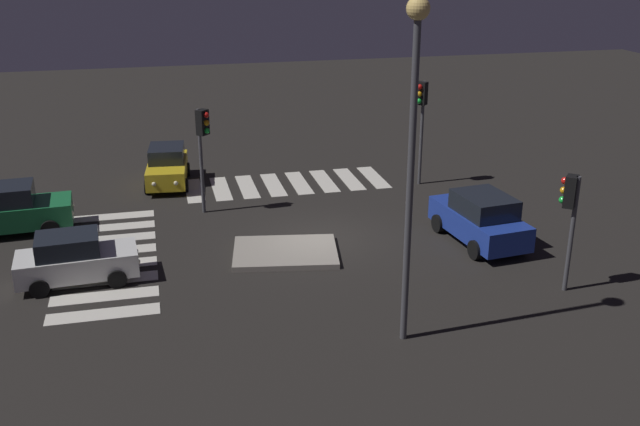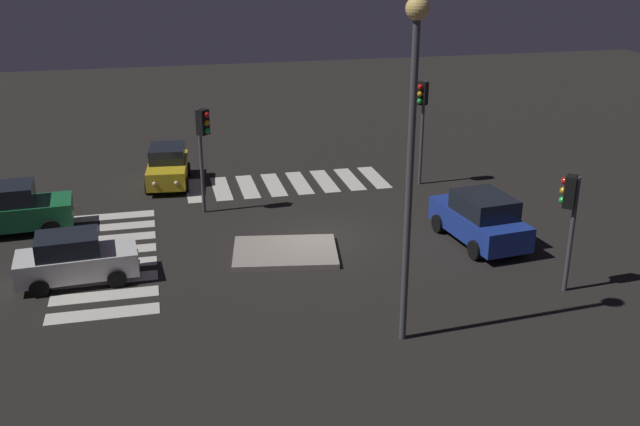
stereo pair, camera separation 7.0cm
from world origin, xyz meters
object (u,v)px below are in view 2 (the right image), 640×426
object	(u,v)px
car_white	(75,259)
car_green	(10,210)
street_lamp	(412,123)
traffic_island	(285,252)
car_blue	(480,219)
traffic_light_south	(422,108)
traffic_light_west	(570,205)
traffic_light_east	(203,135)
car_yellow	(168,166)

from	to	relation	value
car_white	car_green	xyz separation A→B (m)	(2.60, -4.81, 0.11)
street_lamp	traffic_island	bearing A→B (deg)	-71.56
traffic_island	car_white	distance (m)	6.80
car_blue	traffic_light_south	distance (m)	7.08
traffic_light_west	traffic_island	bearing A→B (deg)	11.45
traffic_light_south	traffic_light_east	size ratio (longest dim) A/B	1.10
car_white	car_blue	bearing A→B (deg)	-3.69
traffic_light_south	traffic_light_east	bearing A→B (deg)	-33.35
traffic_light_east	traffic_light_south	bearing A→B (deg)	52.92
car_blue	traffic_light_east	world-z (taller)	traffic_light_east
traffic_island	car_yellow	world-z (taller)	car_yellow
car_white	car_yellow	distance (m)	9.81
traffic_island	street_lamp	xyz separation A→B (m)	(-2.06, 6.18, 5.85)
traffic_island	traffic_light_south	xyz separation A→B (m)	(-7.07, -6.10, 3.34)
car_green	traffic_light_east	xyz separation A→B (m)	(-7.10, -0.45, 2.23)
car_yellow	traffic_light_south	xyz separation A→B (m)	(-10.64, 2.61, 2.61)
car_green	traffic_light_west	size ratio (longest dim) A/B	1.18
traffic_light_west	traffic_light_south	size ratio (longest dim) A/B	0.81
car_white	traffic_light_south	world-z (taller)	traffic_light_south
traffic_island	car_green	world-z (taller)	car_green
car_white	street_lamp	size ratio (longest dim) A/B	0.43
traffic_island	car_blue	size ratio (longest dim) A/B	0.90
traffic_light_east	street_lamp	distance (m)	12.03
traffic_island	traffic_light_west	bearing A→B (deg)	149.81
traffic_island	car_white	world-z (taller)	car_white
car_green	traffic_light_east	size ratio (longest dim) A/B	1.04
car_white	traffic_light_west	distance (m)	15.13
car_white	traffic_light_west	size ratio (longest dim) A/B	1.04
street_lamp	car_blue	bearing A→B (deg)	-130.39
car_green	traffic_light_east	world-z (taller)	traffic_light_east
car_white	car_blue	world-z (taller)	car_blue
car_green	traffic_light_south	world-z (taller)	traffic_light_south
car_yellow	traffic_light_south	bearing A→B (deg)	81.59
car_green	traffic_light_west	bearing A→B (deg)	-30.74
car_green	traffic_light_south	size ratio (longest dim) A/B	0.95
car_white	car_blue	xyz separation A→B (m)	(-13.63, -0.06, 0.11)
car_white	street_lamp	bearing A→B (deg)	-36.45
traffic_island	car_green	xyz separation A→B (m)	(9.34, -4.24, 0.81)
car_green	street_lamp	xyz separation A→B (m)	(-11.40, 10.42, 5.04)
traffic_light_south	traffic_light_west	bearing A→B (deg)	51.60
traffic_island	traffic_light_south	world-z (taller)	traffic_light_south
traffic_island	car_white	xyz separation A→B (m)	(6.74, 0.57, 0.70)
traffic_light_south	car_yellow	bearing A→B (deg)	-55.73
car_blue	car_yellow	bearing A→B (deg)	42.16
traffic_light_east	car_yellow	bearing A→B (deg)	152.59
car_green	street_lamp	bearing A→B (deg)	-46.06
car_yellow	traffic_light_west	size ratio (longest dim) A/B	1.08
traffic_island	street_lamp	size ratio (longest dim) A/B	0.44
car_yellow	street_lamp	world-z (taller)	street_lamp
traffic_light_east	car_white	bearing A→B (deg)	-86.23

